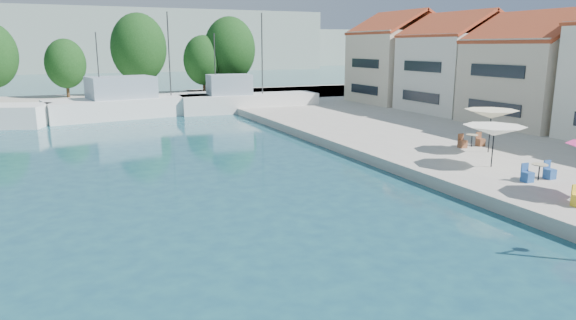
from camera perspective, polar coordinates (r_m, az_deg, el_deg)
name	(u,v)px	position (r m, az deg, el deg)	size (l,w,h in m)	color
quay_right	(548,136)	(41.21, 26.89, 2.43)	(32.00, 92.00, 0.60)	#A8A298
quay_far	(79,103)	(63.04, -22.21, 5.92)	(90.00, 16.00, 0.60)	#A8A298
hill_east	(215,48)	(182.57, -8.08, 12.26)	(140.00, 40.00, 12.00)	#929F92
building_04	(540,67)	(44.21, 26.18, 9.27)	(9.00, 8.80, 9.20)	beige
building_05	(458,61)	(50.51, 18.35, 10.43)	(8.40, 8.80, 9.70)	silver
building_06	(400,56)	(57.54, 12.30, 11.20)	(9.00, 8.80, 10.20)	beige
trawler_03	(147,104)	(51.72, -15.36, 5.99)	(19.92, 8.27, 10.20)	silver
trawler_04	(246,101)	(52.78, -4.67, 6.52)	(14.10, 4.45, 10.20)	silver
tree_05	(65,64)	(66.59, -23.49, 9.79)	(4.62, 4.62, 6.84)	#3F2B19
tree_06	(139,48)	(67.04, -16.26, 11.88)	(6.73, 6.73, 9.96)	#3F2B19
tree_07	(203,60)	(66.35, -9.39, 10.88)	(4.95, 4.95, 7.32)	#3F2B19
tree_08	(230,49)	(67.19, -6.49, 12.13)	(6.52, 6.52, 9.65)	#3F2B19
umbrella_white	(494,131)	(27.56, 21.94, 3.03)	(3.06, 3.06, 2.11)	black
umbrella_cream	(491,114)	(31.35, 21.66, 4.75)	(2.97, 2.97, 2.46)	black
cafe_table_02	(539,174)	(25.94, 26.09, -1.43)	(1.82, 0.70, 0.76)	black
cafe_table_03	(472,142)	(32.97, 19.72, 1.87)	(1.82, 0.70, 0.76)	black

